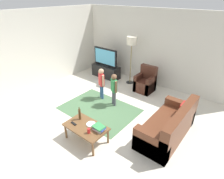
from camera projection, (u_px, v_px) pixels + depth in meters
ground at (99, 117)px, 5.21m from camera, size 7.80×7.80×0.00m
wall_back at (153, 48)px, 6.65m from camera, size 6.00×0.12×2.70m
wall_left at (32, 52)px, 6.24m from camera, size 0.12×6.00×2.70m
area_rug at (99, 109)px, 5.58m from camera, size 2.20×1.60×0.01m
tv_stand at (106, 71)px, 7.61m from camera, size 1.20×0.44×0.50m
tv at (105, 57)px, 7.32m from camera, size 1.10×0.28×0.71m
couch at (170, 127)px, 4.39m from camera, size 0.80×1.80×0.86m
armchair at (146, 83)px, 6.52m from camera, size 0.60×0.60×0.90m
floor_lamp at (132, 43)px, 6.50m from camera, size 0.36×0.36×1.78m
child_near_tv at (101, 81)px, 5.89m from camera, size 0.32×0.21×1.04m
child_center at (114, 87)px, 5.52m from camera, size 0.31×0.21×1.04m
coffee_table at (86, 128)px, 4.25m from camera, size 1.00×0.60×0.42m
book_stack at (99, 128)px, 4.09m from camera, size 0.29×0.23×0.10m
bottle at (80, 114)px, 4.39m from camera, size 0.06×0.06×0.34m
tv_remote at (74, 123)px, 4.29m from camera, size 0.17×0.06×0.02m
soda_can at (89, 131)px, 3.99m from camera, size 0.07×0.07×0.12m
plate at (91, 124)px, 4.28m from camera, size 0.22×0.22×0.02m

